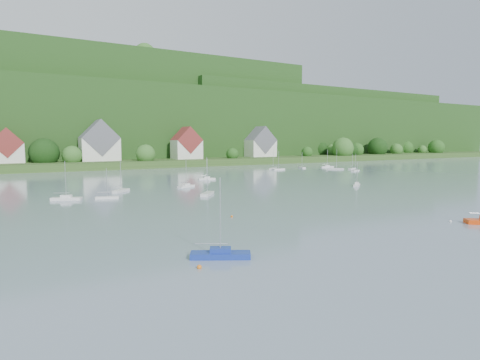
% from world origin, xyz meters
% --- Properties ---
extents(far_shore_strip, '(600.00, 60.00, 3.00)m').
position_xyz_m(far_shore_strip, '(0.00, 200.00, 1.50)').
color(far_shore_strip, '#2C4B1C').
rests_on(far_shore_strip, ground).
extents(forested_ridge, '(620.00, 181.22, 69.89)m').
position_xyz_m(forested_ridge, '(0.39, 268.57, 22.89)').
color(forested_ridge, '#193A12').
rests_on(forested_ridge, ground).
extents(village_building_1, '(12.00, 9.36, 14.00)m').
position_xyz_m(village_building_1, '(-30.00, 189.00, 8.75)').
color(village_building_1, silver).
rests_on(village_building_1, far_shore_strip).
extents(village_building_2, '(16.00, 11.44, 18.00)m').
position_xyz_m(village_building_2, '(5.00, 188.00, 10.27)').
color(village_building_2, silver).
rests_on(village_building_2, far_shore_strip).
extents(village_building_3, '(13.00, 10.40, 15.50)m').
position_xyz_m(village_building_3, '(45.00, 186.00, 9.43)').
color(village_building_3, silver).
rests_on(village_building_3, far_shore_strip).
extents(village_building_4, '(15.00, 10.40, 16.50)m').
position_xyz_m(village_building_4, '(90.00, 190.00, 9.59)').
color(village_building_4, silver).
rests_on(village_building_4, far_shore_strip).
extents(near_sailboat_1, '(6.22, 4.46, 8.30)m').
position_xyz_m(near_sailboat_1, '(-11.10, 40.74, 0.44)').
color(near_sailboat_1, '#1A3397').
rests_on(near_sailboat_1, ground).
extents(mooring_buoy_1, '(0.38, 0.38, 0.38)m').
position_xyz_m(mooring_buoy_1, '(26.68, 39.98, 0.00)').
color(mooring_buoy_1, white).
rests_on(mooring_buoy_1, ground).
extents(mooring_buoy_3, '(0.40, 0.40, 0.40)m').
position_xyz_m(mooring_buoy_3, '(0.41, 59.29, 0.00)').
color(mooring_buoy_3, orange).
rests_on(mooring_buoy_3, ground).
extents(mooring_buoy_5, '(0.48, 0.48, 0.48)m').
position_xyz_m(mooring_buoy_5, '(-14.36, 38.74, 0.00)').
color(mooring_buoy_5, orange).
rests_on(mooring_buoy_5, ground).
extents(far_sailboat_cluster, '(186.89, 67.21, 8.71)m').
position_xyz_m(far_sailboat_cluster, '(10.12, 116.64, 0.37)').
color(far_sailboat_cluster, white).
rests_on(far_sailboat_cluster, ground).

